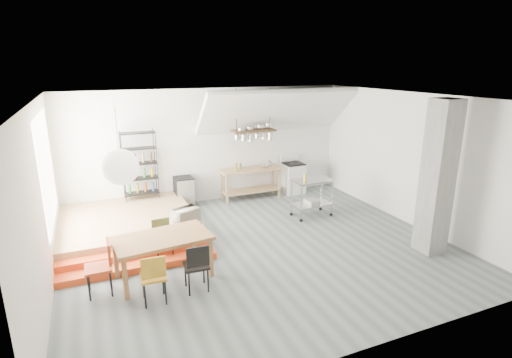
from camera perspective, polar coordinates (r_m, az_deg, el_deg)
name	(u,v)px	position (r m, az deg, el deg)	size (l,w,h in m)	color
floor	(259,248)	(8.76, 0.47, -9.82)	(8.00, 8.00, 0.00)	#556063
wall_back	(210,146)	(11.39, -6.58, 4.72)	(8.00, 0.04, 3.20)	silver
wall_left	(41,202)	(7.60, -28.37, -2.97)	(0.04, 7.00, 3.20)	silver
wall_right	(410,159)	(10.41, 21.15, 2.64)	(0.04, 7.00, 3.20)	silver
ceiling	(260,98)	(7.90, 0.53, 11.53)	(8.00, 7.00, 0.02)	white
slope_ceiling	(277,111)	(11.34, 3.03, 9.61)	(4.40, 1.80, 0.15)	white
window_pane	(47,170)	(8.99, -27.69, 1.18)	(0.02, 2.50, 2.20)	white
platform	(128,224)	(9.93, -17.76, -6.14)	(3.00, 3.00, 0.40)	#A38051
step_lower	(140,266)	(8.21, -16.24, -11.87)	(3.00, 0.35, 0.13)	#D14418
step_upper	(137,255)	(8.50, -16.59, -10.42)	(3.00, 0.35, 0.27)	#D14418
concrete_column	(438,178)	(8.91, 24.51, 0.12)	(0.50, 0.50, 3.20)	slate
kitchen_counter	(251,178)	(11.66, -0.74, 0.16)	(1.80, 0.60, 0.91)	#A38051
stove	(293,177)	(12.28, 5.30, 0.22)	(0.60, 0.60, 1.18)	white
pot_rack	(255,133)	(11.17, -0.19, 6.56)	(1.20, 0.50, 1.43)	#392616
wire_shelving	(140,164)	(10.78, -16.30, 2.03)	(0.88, 0.38, 1.80)	black
microwave_shelf	(186,222)	(8.80, -9.94, -6.07)	(0.60, 0.40, 0.16)	#A38051
paper_lantern	(120,167)	(6.94, -18.80, 1.63)	(0.60, 0.60, 0.60)	white
dining_table	(162,241)	(7.55, -13.28, -8.65)	(1.82, 1.16, 0.82)	brown
chair_mustard	(154,275)	(6.88, -14.43, -13.10)	(0.43, 0.43, 0.89)	#BB8620
chair_black	(197,263)	(7.07, -8.45, -11.85)	(0.43, 0.43, 0.90)	black
chair_olive	(162,235)	(8.37, -13.26, -7.86)	(0.39, 0.39, 0.83)	brown
chair_red	(103,263)	(7.43, -21.07, -11.11)	(0.44, 0.44, 0.96)	#BF421B
rolling_cart	(312,193)	(10.38, 8.00, -1.93)	(1.04, 0.62, 0.99)	silver
mini_fridge	(184,192)	(11.20, -10.22, -1.85)	(0.50, 0.50, 0.85)	black
microwave	(186,215)	(8.74, -9.99, -5.08)	(0.52, 0.35, 0.29)	beige
bowl	(264,167)	(11.69, 1.18, 1.78)	(0.22, 0.22, 0.05)	silver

